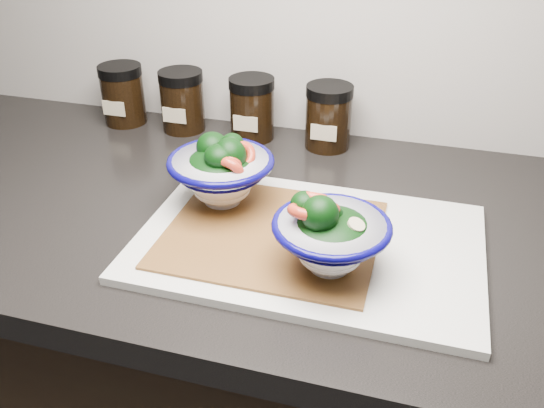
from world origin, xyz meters
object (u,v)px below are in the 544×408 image
(bowl_left, at_px, (222,171))
(spice_jar_d, at_px, (328,117))
(spice_jar_b, at_px, (182,101))
(cutting_board, at_px, (309,242))
(bowl_right, at_px, (329,236))
(spice_jar_c, at_px, (252,108))
(spice_jar_a, at_px, (123,94))

(bowl_left, xyz_separation_m, spice_jar_d, (0.10, 0.26, -0.01))
(bowl_left, xyz_separation_m, spice_jar_b, (-0.17, 0.26, -0.01))
(cutting_board, relative_size, bowl_right, 3.15)
(cutting_board, relative_size, spice_jar_c, 3.98)
(bowl_right, distance_m, spice_jar_a, 0.60)
(cutting_board, xyz_separation_m, spice_jar_d, (-0.04, 0.31, 0.05))
(cutting_board, bearing_deg, spice_jar_c, 119.76)
(bowl_right, bearing_deg, spice_jar_b, 133.59)
(bowl_left, height_order, spice_jar_d, bowl_left)
(bowl_right, bearing_deg, spice_jar_a, 142.12)
(spice_jar_b, bearing_deg, bowl_left, -55.85)
(spice_jar_b, distance_m, spice_jar_c, 0.14)
(spice_jar_a, bearing_deg, bowl_left, -40.82)
(bowl_right, xyz_separation_m, spice_jar_c, (-0.22, 0.37, -0.00))
(bowl_left, distance_m, spice_jar_b, 0.31)
(spice_jar_c, bearing_deg, spice_jar_a, 180.00)
(spice_jar_c, bearing_deg, cutting_board, -60.24)
(cutting_board, xyz_separation_m, spice_jar_b, (-0.32, 0.31, 0.05))
(cutting_board, relative_size, spice_jar_d, 3.98)
(bowl_left, xyz_separation_m, spice_jar_c, (-0.04, 0.26, -0.01))
(bowl_right, relative_size, spice_jar_b, 1.26)
(cutting_board, height_order, spice_jar_a, spice_jar_a)
(cutting_board, height_order, spice_jar_b, spice_jar_b)
(bowl_right, xyz_separation_m, spice_jar_a, (-0.47, 0.37, -0.00))
(spice_jar_a, distance_m, spice_jar_d, 0.40)
(spice_jar_c, xyz_separation_m, spice_jar_d, (0.14, 0.00, 0.00))
(spice_jar_b, xyz_separation_m, spice_jar_c, (0.14, 0.00, 0.00))
(spice_jar_a, relative_size, spice_jar_d, 1.00)
(cutting_board, height_order, bowl_left, bowl_left)
(bowl_right, bearing_deg, bowl_left, 147.63)
(cutting_board, xyz_separation_m, spice_jar_a, (-0.44, 0.31, 0.05))
(cutting_board, height_order, spice_jar_d, spice_jar_d)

